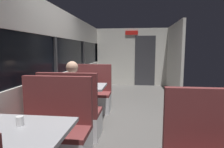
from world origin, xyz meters
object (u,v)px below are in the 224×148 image
dining_table_near_window (20,139)px  bench_near_window_facing_entry (54,137)px  coffee_cup_secondary (20,121)px  dining_table_mid_window (82,90)px  bench_mid_window_facing_entry (91,97)px  seated_passenger (72,104)px  bench_mid_window_facing_end (71,118)px

dining_table_near_window → bench_near_window_facing_entry: (0.00, 0.70, -0.31)m
coffee_cup_secondary → dining_table_mid_window: bearing=89.1°
bench_near_window_facing_entry → bench_mid_window_facing_entry: 2.10m
bench_mid_window_facing_entry → coffee_cup_secondary: (-0.03, -2.73, 0.46)m
bench_near_window_facing_entry → seated_passenger: size_ratio=0.87×
bench_mid_window_facing_end → coffee_cup_secondary: 1.41m
dining_table_mid_window → bench_mid_window_facing_entry: bench_mid_window_facing_entry is taller
seated_passenger → bench_near_window_facing_entry: bearing=-90.0°
bench_near_window_facing_entry → dining_table_near_window: bearing=-90.0°
bench_mid_window_facing_entry → coffee_cup_secondary: 2.77m
bench_mid_window_facing_end → coffee_cup_secondary: bench_mid_window_facing_end is taller
bench_mid_window_facing_entry → coffee_cup_secondary: size_ratio=12.22×
bench_mid_window_facing_end → seated_passenger: size_ratio=0.87×
dining_table_mid_window → coffee_cup_secondary: 2.04m
bench_near_window_facing_entry → bench_mid_window_facing_end: same height
dining_table_near_window → bench_mid_window_facing_end: bearing=90.0°
dining_table_near_window → coffee_cup_secondary: bearing=116.3°
bench_mid_window_facing_end → dining_table_near_window: bearing=-90.0°
bench_mid_window_facing_end → coffee_cup_secondary: bearing=-91.4°
dining_table_mid_window → bench_mid_window_facing_end: 0.77m
bench_mid_window_facing_entry → seated_passenger: seated_passenger is taller
dining_table_near_window → coffee_cup_secondary: size_ratio=10.00×
seated_passenger → dining_table_near_window: bearing=-90.0°
bench_near_window_facing_entry → dining_table_mid_window: bearing=90.0°
coffee_cup_secondary → bench_mid_window_facing_end: bearing=88.6°
bench_near_window_facing_entry → bench_mid_window_facing_end: 0.70m
dining_table_mid_window → bench_mid_window_facing_end: size_ratio=0.82×
bench_near_window_facing_entry → bench_mid_window_facing_entry: same height
bench_near_window_facing_entry → bench_mid_window_facing_end: (0.00, 0.70, 0.00)m
bench_near_window_facing_entry → coffee_cup_secondary: bench_near_window_facing_entry is taller
dining_table_mid_window → seated_passenger: bearing=-90.0°
dining_table_near_window → bench_near_window_facing_entry: bench_near_window_facing_entry is taller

